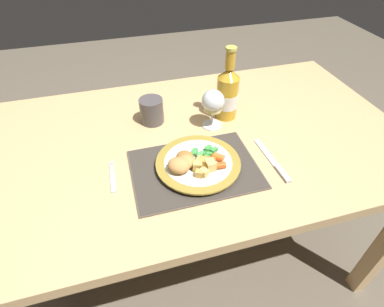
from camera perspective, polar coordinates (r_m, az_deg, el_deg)
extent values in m
plane|color=brown|center=(1.59, 0.35, -18.20)|extent=(6.00, 6.00, 0.00)
cube|color=tan|center=(1.03, 0.51, 2.37)|extent=(1.45, 0.83, 0.04)
cube|color=tan|center=(1.59, -27.75, -4.46)|extent=(0.06, 0.06, 0.70)
cube|color=tan|center=(1.77, 18.44, 3.89)|extent=(0.06, 0.06, 0.70)
cube|color=brown|center=(0.90, 0.52, -2.99)|extent=(0.37, 0.27, 0.01)
cube|color=#3C352E|center=(0.90, 0.52, -2.83)|extent=(0.37, 0.26, 0.00)
cylinder|color=white|center=(0.90, 1.16, -2.12)|extent=(0.21, 0.21, 0.01)
cylinder|color=olive|center=(0.89, 1.17, -1.70)|extent=(0.25, 0.25, 0.01)
cylinder|color=white|center=(0.89, 1.17, -1.53)|extent=(0.20, 0.20, 0.00)
ellipsoid|color=tan|center=(0.87, -1.15, -1.52)|extent=(0.07, 0.07, 0.03)
ellipsoid|color=tan|center=(0.85, -2.49, -2.25)|extent=(0.09, 0.08, 0.04)
ellipsoid|color=#A87033|center=(0.88, -1.32, -0.76)|extent=(0.07, 0.07, 0.03)
cube|color=green|center=(0.89, 3.19, -1.10)|extent=(0.03, 0.03, 0.01)
cube|color=#4CA84C|center=(0.89, 2.63, -0.68)|extent=(0.02, 0.02, 0.01)
cube|color=#338438|center=(0.92, 3.18, 0.50)|extent=(0.03, 0.02, 0.01)
cube|color=#4CA84C|center=(0.89, 1.66, -0.22)|extent=(0.03, 0.03, 0.01)
cube|color=green|center=(0.91, 2.36, -0.07)|extent=(0.03, 0.03, 0.01)
cube|color=#338438|center=(0.92, 3.17, 0.81)|extent=(0.03, 0.02, 0.01)
cube|color=green|center=(0.91, 4.27, 0.68)|extent=(0.03, 0.02, 0.01)
cube|color=#4CA84C|center=(0.89, 1.46, -0.34)|extent=(0.01, 0.02, 0.01)
cube|color=#4CA84C|center=(0.92, 3.38, 0.40)|extent=(0.02, 0.02, 0.01)
cube|color=green|center=(0.91, 0.51, 0.31)|extent=(0.03, 0.03, 0.01)
cube|color=green|center=(0.90, 3.32, -0.10)|extent=(0.02, 0.02, 0.01)
cube|color=green|center=(0.92, 3.11, 1.03)|extent=(0.03, 0.03, 0.01)
cylinder|color=orange|center=(0.88, 4.01, -1.35)|extent=(0.04, 0.05, 0.02)
cylinder|color=orange|center=(0.89, 5.11, -0.69)|extent=(0.04, 0.04, 0.02)
cylinder|color=#CC5119|center=(0.87, 4.86, -2.37)|extent=(0.05, 0.02, 0.02)
cylinder|color=#CC5119|center=(0.89, 2.64, -1.04)|extent=(0.04, 0.03, 0.02)
cube|color=silver|center=(0.89, -14.84, -5.09)|extent=(0.02, 0.09, 0.01)
cube|color=silver|center=(0.93, -15.04, -2.78)|extent=(0.01, 0.02, 0.01)
cube|color=silver|center=(0.95, -14.75, -1.90)|extent=(0.00, 0.02, 0.00)
cube|color=silver|center=(0.95, -14.99, -1.94)|extent=(0.00, 0.02, 0.00)
cube|color=silver|center=(0.95, -15.23, -1.98)|extent=(0.00, 0.02, 0.00)
cube|color=silver|center=(0.95, -15.47, -2.02)|extent=(0.00, 0.02, 0.00)
cube|color=silver|center=(0.98, 13.92, 0.18)|extent=(0.02, 0.13, 0.00)
cube|color=#B2B2B7|center=(0.92, 16.90, -3.70)|extent=(0.02, 0.07, 0.01)
cylinder|color=silver|center=(1.07, 3.80, 5.46)|extent=(0.07, 0.07, 0.00)
cylinder|color=silver|center=(1.05, 3.88, 6.89)|extent=(0.01, 0.01, 0.06)
ellipsoid|color=silver|center=(1.02, 4.05, 10.01)|extent=(0.08, 0.08, 0.07)
cylinder|color=#E0D684|center=(1.03, 4.00, 9.16)|extent=(0.06, 0.06, 0.04)
cylinder|color=gold|center=(1.09, 6.67, 10.50)|extent=(0.08, 0.08, 0.15)
cone|color=gold|center=(1.04, 7.08, 14.94)|extent=(0.08, 0.08, 0.03)
cylinder|color=gold|center=(1.02, 7.32, 17.34)|extent=(0.03, 0.03, 0.06)
cylinder|color=#BFB74C|center=(1.01, 7.50, 19.20)|extent=(0.04, 0.04, 0.01)
cylinder|color=white|center=(1.09, 6.64, 10.15)|extent=(0.08, 0.08, 0.05)
cube|color=#E5BC66|center=(0.86, 3.52, -2.24)|extent=(0.03, 0.03, 0.03)
cube|color=gold|center=(0.87, 1.51, -1.50)|extent=(0.03, 0.03, 0.02)
cube|color=gold|center=(0.87, 2.50, -1.75)|extent=(0.04, 0.03, 0.03)
cube|color=#E5BC66|center=(0.84, 2.29, -3.62)|extent=(0.03, 0.03, 0.02)
cube|color=gold|center=(0.84, 1.39, -3.85)|extent=(0.03, 0.03, 0.02)
cube|color=#DBB256|center=(0.86, 1.07, -2.40)|extent=(0.03, 0.03, 0.03)
cylinder|color=#4C4747|center=(1.08, -7.69, 8.07)|extent=(0.08, 0.08, 0.09)
cylinder|color=#2A2727|center=(1.05, -7.90, 9.93)|extent=(0.07, 0.07, 0.01)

